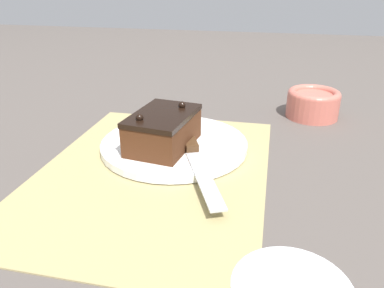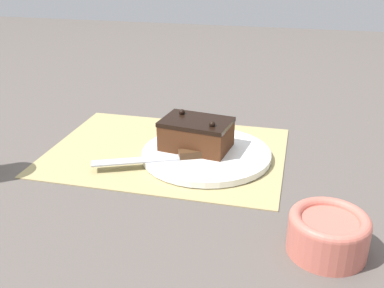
{
  "view_description": "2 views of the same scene",
  "coord_description": "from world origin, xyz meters",
  "px_view_note": "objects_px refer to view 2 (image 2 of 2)",
  "views": [
    {
      "loc": [
        -0.48,
        -0.16,
        0.28
      ],
      "look_at": [
        0.06,
        -0.05,
        0.02
      ],
      "focal_mm": 35.0,
      "sensor_mm": 36.0,
      "label": 1
    },
    {
      "loc": [
        0.24,
        -0.77,
        0.38
      ],
      "look_at": [
        0.06,
        -0.03,
        0.04
      ],
      "focal_mm": 42.0,
      "sensor_mm": 36.0,
      "label": 2
    }
  ],
  "objects_px": {
    "cake_plate": "(206,154)",
    "small_bowl": "(328,232)",
    "serving_knife": "(178,156)",
    "chocolate_cake": "(196,134)"
  },
  "relations": [
    {
      "from": "serving_knife",
      "to": "small_bowl",
      "type": "xyz_separation_m",
      "value": [
        0.26,
        -0.2,
        0.01
      ]
    },
    {
      "from": "cake_plate",
      "to": "serving_knife",
      "type": "bearing_deg",
      "value": -136.41
    },
    {
      "from": "cake_plate",
      "to": "chocolate_cake",
      "type": "height_order",
      "value": "chocolate_cake"
    },
    {
      "from": "serving_knife",
      "to": "chocolate_cake",
      "type": "bearing_deg",
      "value": -44.81
    },
    {
      "from": "serving_knife",
      "to": "cake_plate",
      "type": "bearing_deg",
      "value": -69.77
    },
    {
      "from": "chocolate_cake",
      "to": "small_bowl",
      "type": "relative_size",
      "value": 1.33
    },
    {
      "from": "chocolate_cake",
      "to": "serving_knife",
      "type": "distance_m",
      "value": 0.06
    },
    {
      "from": "chocolate_cake",
      "to": "cake_plate",
      "type": "bearing_deg",
      "value": -30.61
    },
    {
      "from": "small_bowl",
      "to": "serving_knife",
      "type": "bearing_deg",
      "value": 142.77
    },
    {
      "from": "cake_plate",
      "to": "small_bowl",
      "type": "xyz_separation_m",
      "value": [
        0.22,
        -0.24,
        0.02
      ]
    }
  ]
}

